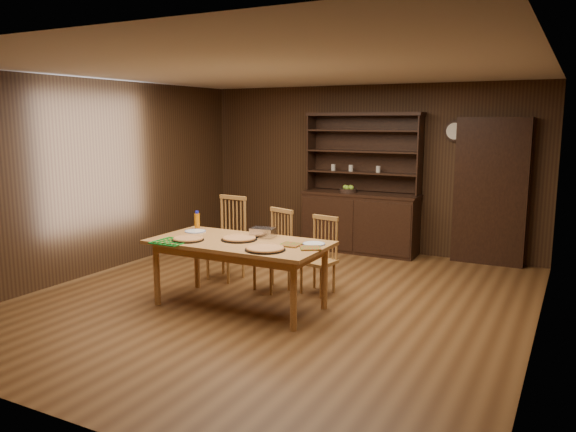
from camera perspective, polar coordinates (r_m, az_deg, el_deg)
The scene contains 20 objects.
floor at distance 6.58m, azimuth -1.25°, elevation -8.51°, with size 6.00×6.00×0.00m, color brown.
room_shell at distance 6.27m, azimuth -1.30°, elevation 5.32°, with size 6.00×6.00×6.00m.
china_hutch at distance 8.88m, azimuth 7.36°, elevation 0.16°, with size 1.84×0.52×2.17m.
doorway at distance 8.50m, azimuth 19.88°, elevation 2.33°, with size 1.00×0.18×2.10m, color black.
wall_clock at distance 8.59m, azimuth 16.60°, elevation 8.27°, with size 0.30×0.05×0.30m.
dining_table at distance 6.20m, azimuth -4.98°, elevation -3.23°, with size 1.96×0.98×0.75m.
chair_left at distance 7.40m, azimuth -6.02°, elevation -1.91°, with size 0.48×0.46×1.08m.
chair_center at distance 6.86m, azimuth -1.22°, elevation -3.18°, with size 0.51×0.50×0.99m.
chair_right at distance 6.76m, azimuth 3.37°, elevation -3.73°, with size 0.44×0.42×0.93m.
pizza_left at distance 6.27m, azimuth -10.13°, elevation -2.31°, with size 0.35×0.35×0.04m.
pizza_right at distance 5.72m, azimuth -2.33°, elevation -3.33°, with size 0.42×0.42×0.04m.
pizza_center at distance 6.23m, azimuth -4.99°, elevation -2.28°, with size 0.40×0.40×0.04m.
cooling_rack at distance 6.22m, azimuth -11.76°, elevation -2.54°, with size 0.34×0.34×0.02m, color #0B9627, non-canonical shape.
plate_left at distance 6.73m, azimuth -9.40°, elevation -1.54°, with size 0.25×0.25×0.02m.
plate_right at distance 5.98m, azimuth 2.63°, elevation -2.83°, with size 0.24×0.24×0.02m.
foil_dish at distance 6.36m, azimuth -2.55°, elevation -1.68°, with size 0.26×0.19×0.11m, color silver.
juice_bottle at distance 6.93m, azimuth -9.22°, elevation -0.44°, with size 0.06×0.06×0.22m.
pot_holder_a at distance 5.79m, azimuth 2.29°, elevation -3.26°, with size 0.21×0.21×0.02m, color #AF1417.
pot_holder_b at distance 5.93m, azimuth 0.25°, elevation -2.94°, with size 0.21×0.21×0.02m, color #AF1417.
fruit_bowl at distance 8.83m, azimuth 6.15°, elevation 2.67°, with size 0.27×0.27×0.12m.
Camera 1 is at (3.03, -5.46, 2.06)m, focal length 35.00 mm.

